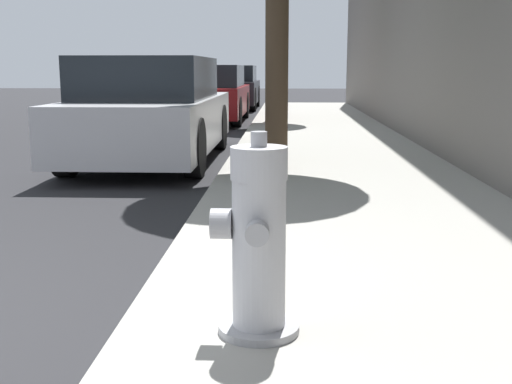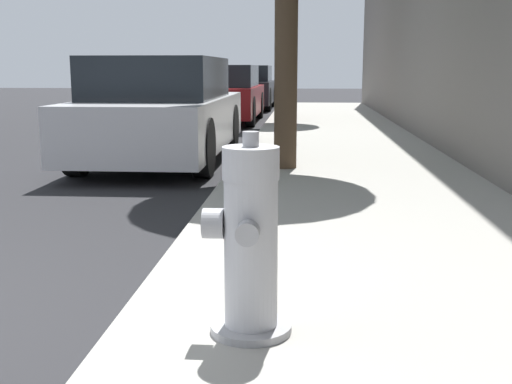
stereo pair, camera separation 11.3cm
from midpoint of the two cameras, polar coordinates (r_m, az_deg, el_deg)
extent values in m
cube|color=#99968E|center=(2.79, 16.44, -15.24)|extent=(2.79, 40.00, 0.12)
cylinder|color=#97979C|center=(2.92, 0.68, -11.97)|extent=(0.36, 0.36, 0.04)
cylinder|color=#B2B2B7|center=(2.80, 0.70, -5.47)|extent=(0.23, 0.23, 0.65)
cylinder|color=#B2B2B7|center=(2.72, 0.72, 2.59)|extent=(0.24, 0.24, 0.14)
cylinder|color=#97979C|center=(2.70, 0.72, 4.73)|extent=(0.07, 0.07, 0.06)
cylinder|color=#97979C|center=(2.62, 0.49, -3.67)|extent=(0.10, 0.08, 0.10)
cylinder|color=#97979C|center=(2.92, 0.90, -2.15)|extent=(0.10, 0.08, 0.10)
cylinder|color=#97979C|center=(2.78, -2.64, -2.80)|extent=(0.09, 0.13, 0.13)
cube|color=#B7B7BC|center=(9.06, -7.82, 6.16)|extent=(1.70, 4.45, 0.68)
cube|color=black|center=(8.86, -8.17, 10.01)|extent=(1.57, 2.45, 0.54)
cylinder|color=black|center=(10.59, -10.33, 5.77)|extent=(0.20, 0.71, 0.71)
cylinder|color=black|center=(10.31, -1.97, 5.80)|extent=(0.20, 0.71, 0.71)
cylinder|color=black|center=(7.97, -15.32, 3.92)|extent=(0.20, 0.71, 0.71)
cylinder|color=black|center=(7.59, -4.27, 3.94)|extent=(0.20, 0.71, 0.71)
cube|color=maroon|center=(15.69, -2.75, 8.14)|extent=(1.72, 4.27, 0.66)
cube|color=black|center=(15.50, -2.85, 10.26)|extent=(1.58, 2.35, 0.50)
cylinder|color=black|center=(17.11, -4.80, 7.73)|extent=(0.20, 0.67, 0.67)
cylinder|color=black|center=(16.94, 0.46, 7.74)|extent=(0.20, 0.67, 0.67)
cylinder|color=black|center=(14.51, -6.47, 7.14)|extent=(0.20, 0.67, 0.67)
cylinder|color=black|center=(14.30, -0.28, 7.15)|extent=(0.20, 0.67, 0.67)
cube|color=black|center=(20.88, -0.81, 8.89)|extent=(1.76, 4.06, 0.68)
cube|color=black|center=(20.70, -0.85, 10.50)|extent=(1.62, 2.23, 0.49)
cylinder|color=black|center=(22.22, -2.58, 8.54)|extent=(0.20, 0.71, 0.71)
cylinder|color=black|center=(22.09, 1.58, 8.53)|extent=(0.20, 0.71, 0.71)
cylinder|color=black|center=(19.73, -3.48, 8.23)|extent=(0.20, 0.71, 0.71)
cylinder|color=black|center=(19.57, 1.21, 8.23)|extent=(0.20, 0.71, 0.71)
cylinder|color=#423323|center=(7.53, 3.13, 13.13)|extent=(0.27, 0.27, 2.89)
cylinder|color=#423323|center=(14.52, 3.10, 12.17)|extent=(0.30, 0.30, 2.95)
camera|label=1|loc=(0.06, -89.19, 0.16)|focal=45.00mm
camera|label=2|loc=(0.06, 90.81, -0.16)|focal=45.00mm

